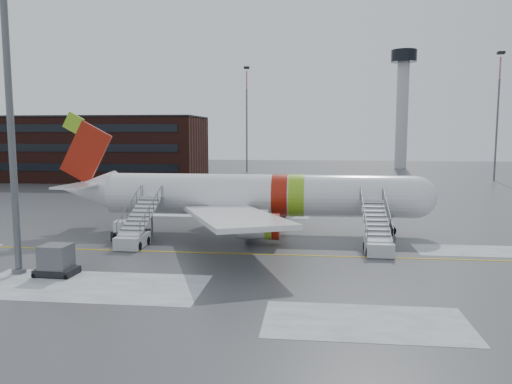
# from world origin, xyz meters

# --- Properties ---
(ground) EXTENTS (260.00, 260.00, 0.00)m
(ground) POSITION_xyz_m (0.00, 0.00, 0.00)
(ground) COLOR #494C4F
(ground) RESTS_ON ground
(airliner) EXTENTS (35.03, 32.97, 11.18)m
(airliner) POSITION_xyz_m (1.45, 7.46, 3.42)
(airliner) COLOR white
(airliner) RESTS_ON ground
(airstair_fwd) EXTENTS (2.05, 7.70, 3.48)m
(airstair_fwd) POSITION_xyz_m (12.39, 0.92, 1.06)
(airstair_fwd) COLOR silver
(airstair_fwd) RESTS_ON ground
(airstair_aft) EXTENTS (2.05, 7.70, 3.48)m
(airstair_aft) POSITION_xyz_m (-7.03, 0.92, 1.06)
(airstair_aft) COLOR silver
(airstair_aft) RESTS_ON ground
(pushback_tug) EXTENTS (3.22, 2.56, 1.75)m
(pushback_tug) POSITION_xyz_m (-8.24, 2.54, 0.77)
(pushback_tug) COLOR black
(pushback_tug) RESTS_ON ground
(uld_container) EXTENTS (2.52, 1.91, 2.01)m
(uld_container) POSITION_xyz_m (-9.08, -8.03, 0.94)
(uld_container) COLOR black
(uld_container) RESTS_ON ground
(light_mast_near) EXTENTS (1.20, 1.20, 24.06)m
(light_mast_near) POSITION_xyz_m (-11.80, -7.86, 12.49)
(light_mast_near) COLOR #595B60
(light_mast_near) RESTS_ON ground
(terminal_building) EXTENTS (62.00, 16.11, 12.30)m
(terminal_building) POSITION_xyz_m (-45.00, 54.98, 6.20)
(terminal_building) COLOR #3F1E16
(terminal_building) RESTS_ON ground
(control_tower) EXTENTS (6.40, 6.40, 30.00)m
(control_tower) POSITION_xyz_m (30.00, 95.00, 18.75)
(control_tower) COLOR #B2B5BA
(control_tower) RESTS_ON ground
(light_mast_far_ne) EXTENTS (1.20, 1.20, 24.25)m
(light_mast_far_ne) POSITION_xyz_m (42.00, 62.00, 13.84)
(light_mast_far_ne) COLOR #595B60
(light_mast_far_ne) RESTS_ON ground
(light_mast_far_n) EXTENTS (1.20, 1.20, 24.25)m
(light_mast_far_n) POSITION_xyz_m (-8.00, 78.00, 13.84)
(light_mast_far_n) COLOR #595B60
(light_mast_far_n) RESTS_ON ground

